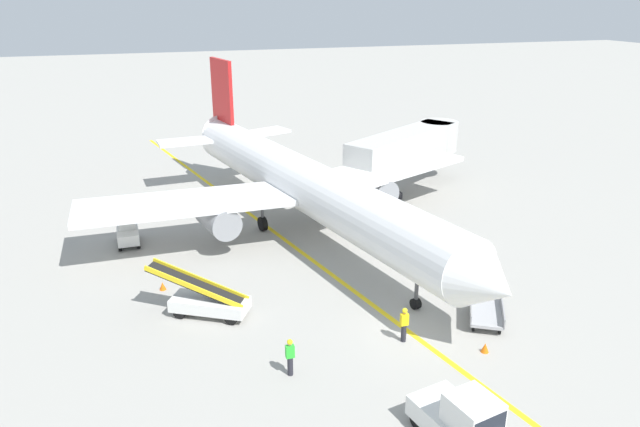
{
  "coord_description": "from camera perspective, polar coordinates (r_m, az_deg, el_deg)",
  "views": [
    {
      "loc": [
        -11.89,
        -21.72,
        14.94
      ],
      "look_at": [
        -1.34,
        10.14,
        2.5
      ],
      "focal_mm": 33.3,
      "sensor_mm": 36.0,
      "label": 1
    }
  ],
  "objects": [
    {
      "name": "baggage_tug_near_wing",
      "position": [
        39.43,
        -18.02,
        -1.52
      ],
      "size": [
        1.35,
        2.41,
        2.1
      ],
      "color": "silver",
      "rests_on": "ground"
    },
    {
      "name": "airliner",
      "position": [
        38.66,
        -1.81,
        2.99
      ],
      "size": [
        28.0,
        35.11,
        10.1
      ],
      "color": "white",
      "rests_on": "ground"
    },
    {
      "name": "belt_loader_forward_hold",
      "position": [
        30.01,
        -10.78,
        -8.22
      ],
      "size": [
        4.94,
        3.63,
        2.59
      ],
      "color": "silver",
      "rests_on": "ground"
    },
    {
      "name": "pushback_tug",
      "position": [
        22.4,
        13.56,
        -18.84
      ],
      "size": [
        2.54,
        3.89,
        2.2
      ],
      "color": "silver",
      "rests_on": "ground"
    },
    {
      "name": "ground_crew_marshaller",
      "position": [
        25.2,
        -2.9,
        -13.51
      ],
      "size": [
        0.36,
        0.24,
        1.7
      ],
      "color": "#26262D",
      "rests_on": "ground"
    },
    {
      "name": "safety_cone_nose_left",
      "position": [
        27.93,
        15.58,
        -12.31
      ],
      "size": [
        0.36,
        0.36,
        0.44
      ],
      "primitive_type": "cone",
      "color": "orange",
      "rests_on": "ground"
    },
    {
      "name": "safety_cone_nose_right",
      "position": [
        33.17,
        -14.89,
        -6.75
      ],
      "size": [
        0.36,
        0.36,
        0.44
      ],
      "primitive_type": "cone",
      "color": "orange",
      "rests_on": "ground"
    },
    {
      "name": "ground_plane",
      "position": [
        28.92,
        9.04,
        -11.05
      ],
      "size": [
        300.0,
        300.0,
        0.0
      ],
      "primitive_type": "plane",
      "color": "#9E9B93"
    },
    {
      "name": "jet_bridge",
      "position": [
        48.29,
        8.79,
        6.45
      ],
      "size": [
        12.22,
        8.88,
        4.85
      ],
      "color": "beige",
      "rests_on": "ground"
    },
    {
      "name": "baggage_cart_loaded",
      "position": [
        30.2,
        15.66,
        -9.13
      ],
      "size": [
        2.77,
        3.64,
        0.94
      ],
      "color": "#A5A5A8",
      "rests_on": "ground"
    },
    {
      "name": "ground_crew_wing_walker",
      "position": [
        27.6,
        8.09,
        -10.44
      ],
      "size": [
        0.36,
        0.24,
        1.7
      ],
      "color": "#26262D",
      "rests_on": "ground"
    },
    {
      "name": "taxi_line_yellow",
      "position": [
        32.38,
        2.88,
        -7.16
      ],
      "size": [
        16.67,
        78.37,
        0.01
      ],
      "primitive_type": "cube",
      "rotation": [
        0.0,
        0.0,
        0.21
      ],
      "color": "yellow",
      "rests_on": "ground"
    }
  ]
}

